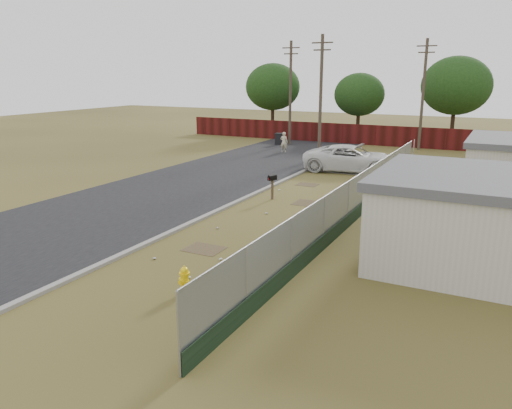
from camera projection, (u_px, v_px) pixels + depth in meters
The scene contains 12 objects.
ground at pixel (280, 218), 22.37m from camera, with size 120.00×120.00×0.00m, color brown.
street at pixel (236, 173), 32.27m from camera, with size 15.10×60.00×0.12m.
chainlink_fence at pixel (355, 204), 21.68m from camera, with size 0.10×27.06×2.02m.
privacy_fence at pixel (332, 133), 46.31m from camera, with size 30.00×0.12×1.80m, color #4A1010.
utility_poles at pixel (344, 93), 40.58m from camera, with size 12.60×8.24×9.00m.
horizon_trees at pixel (408, 94), 41.11m from camera, with size 33.32×31.94×7.78m.
fire_hydrant at pixel (185, 281), 14.62m from camera, with size 0.41×0.42×0.88m.
mailbox at pixel (272, 180), 25.43m from camera, with size 0.34×0.56×1.29m.
pickup_truck at pixel (351, 158), 32.71m from camera, with size 2.85×6.19×1.72m, color silver.
pedestrian at pixel (284, 142), 40.62m from camera, with size 0.61×0.40×1.67m, color beige.
trash_bin at pixel (279, 139), 44.99m from camera, with size 0.76×0.75×1.04m.
scattered_litter at pixel (252, 226), 21.07m from camera, with size 3.51×12.52×0.07m.
Camera 1 is at (8.80, -19.62, 6.31)m, focal length 35.00 mm.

